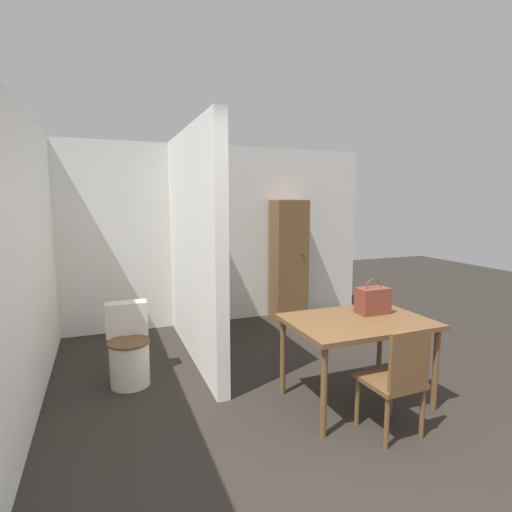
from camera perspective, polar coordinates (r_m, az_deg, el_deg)
The scene contains 9 objects.
ground_plane at distance 2.85m, azimuth 15.25°, elevation -30.25°, with size 16.00×16.00×0.00m, color #2D2823.
wall_back at distance 5.71m, azimuth -7.08°, elevation 2.92°, with size 4.88×0.12×2.50m.
wall_left at distance 3.70m, azimuth -30.57°, elevation -0.88°, with size 0.12×4.69×2.50m.
partition_wall at distance 4.44m, azimuth -8.99°, elevation 1.43°, with size 0.12×2.30×2.50m.
dining_table at distance 3.57m, azimuth 14.28°, elevation -9.92°, with size 1.18×0.83×0.74m.
wooden_chair at distance 3.23m, azimuth 19.49°, elevation -16.11°, with size 0.41×0.41×0.85m.
toilet at distance 4.13m, azimuth -17.72°, elevation -12.61°, with size 0.40×0.54×0.75m.
handbag at distance 3.73m, azimuth 16.34°, elevation -6.09°, with size 0.29×0.17×0.32m.
wooden_cabinet at distance 5.90m, azimuth 4.68°, elevation -0.55°, with size 0.49×0.39×1.75m.
Camera 1 is at (-1.38, -1.77, 1.75)m, focal length 28.00 mm.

